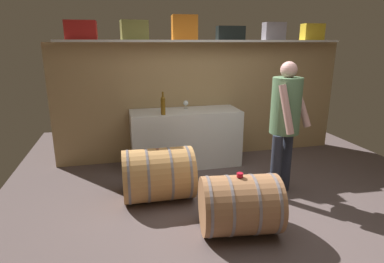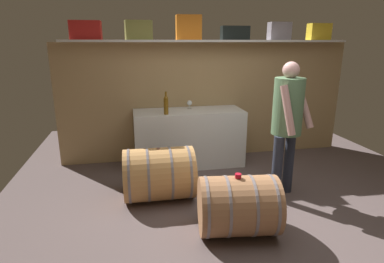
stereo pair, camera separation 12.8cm
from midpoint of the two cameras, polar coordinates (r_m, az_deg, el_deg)
ground_plane at (r=4.17m, az=8.96°, el=-11.64°), size 6.02×7.47×0.02m
back_wall_panel at (r=5.32m, az=3.50°, el=5.51°), size 4.82×0.10×1.90m
high_shelf_board at (r=5.09m, az=4.13°, el=15.98°), size 4.43×0.40×0.03m
toolcase_red at (r=4.94m, az=-17.87°, el=17.00°), size 0.43×0.28×0.26m
toolcase_olive at (r=4.92m, az=-8.89°, el=17.63°), size 0.40×0.30×0.27m
toolcase_orange at (r=5.02m, az=0.13°, el=18.26°), size 0.39×0.27×0.36m
toolcase_black at (r=5.21m, az=8.49°, el=17.18°), size 0.44×0.21×0.21m
toolcase_grey at (r=5.50m, az=16.14°, el=17.01°), size 0.35×0.20×0.27m
toolcase_yellow at (r=5.85m, az=22.53°, el=16.29°), size 0.36×0.22×0.26m
work_cabinet at (r=5.00m, az=0.15°, el=-1.14°), size 1.69×0.62×0.88m
wine_bottle_amber at (r=4.61m, az=-3.92°, el=4.86°), size 0.07×0.07×0.33m
wine_glass at (r=5.01m, az=0.27°, el=5.11°), size 0.08×0.08×0.13m
wine_barrel_near at (r=3.32m, az=9.45°, el=-13.06°), size 0.86×0.70×0.62m
wine_barrel_far at (r=3.95m, az=-5.05°, el=-7.63°), size 0.86×0.68×0.67m
tasting_cup at (r=3.17m, az=9.49°, el=-7.88°), size 0.06×0.06×0.04m
winemaker_pouring at (r=3.99m, az=17.77°, el=2.55°), size 0.56×0.50×1.69m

